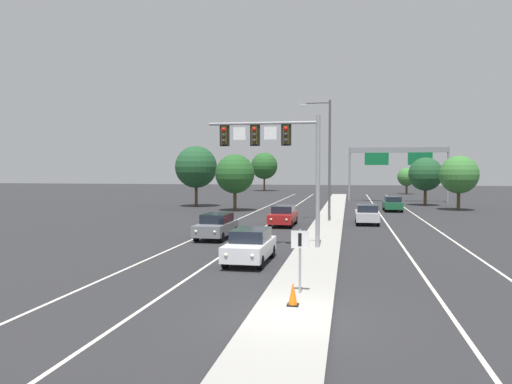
{
  "coord_description": "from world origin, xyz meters",
  "views": [
    {
      "loc": [
        1.66,
        -14.13,
        4.37
      ],
      "look_at": [
        -3.2,
        11.4,
        3.2
      ],
      "focal_mm": 34.41,
      "sensor_mm": 36.0,
      "label": 1
    }
  ],
  "objects": [
    {
      "name": "car_receding_silver",
      "position": [
        3.1,
        26.37,
        0.82
      ],
      "size": [
        1.85,
        4.48,
        1.58
      ],
      "color": "#B7B7BC",
      "rests_on": "ground"
    },
    {
      "name": "edge_stripe_right",
      "position": [
        8.0,
        25.0,
        0.0
      ],
      "size": [
        0.14,
        100.0,
        0.01
      ],
      "primitive_type": "cube",
      "color": "silver",
      "rests_on": "ground"
    },
    {
      "name": "tree_far_right_b",
      "position": [
        10.84,
        48.65,
        3.86
      ],
      "size": [
        4.09,
        4.09,
        5.91
      ],
      "color": "#4C3823",
      "rests_on": "ground"
    },
    {
      "name": "car_oncoming_white",
      "position": [
        -2.9,
        8.36,
        0.82
      ],
      "size": [
        1.87,
        4.49,
        1.58
      ],
      "color": "silver",
      "rests_on": "ground"
    },
    {
      "name": "overhead_signal_mast",
      "position": [
        -2.17,
        12.65,
        5.46
      ],
      "size": [
        6.23,
        0.44,
        7.2
      ],
      "color": "gray",
      "rests_on": "median_island"
    },
    {
      "name": "car_receding_green",
      "position": [
        6.2,
        39.47,
        0.82
      ],
      "size": [
        1.84,
        4.48,
        1.58
      ],
      "color": "#195633",
      "rests_on": "ground"
    },
    {
      "name": "tree_far_right_c",
      "position": [
        13.29,
        41.86,
        3.87
      ],
      "size": [
        4.1,
        4.1,
        5.93
      ],
      "color": "#4C3823",
      "rests_on": "ground"
    },
    {
      "name": "street_lamp_median",
      "position": [
        -0.18,
        27.08,
        5.79
      ],
      "size": [
        2.58,
        0.28,
        10.0
      ],
      "color": "#4C4C51",
      "rests_on": "median_island"
    },
    {
      "name": "lane_stripe_receding_center",
      "position": [
        4.7,
        25.0,
        0.0
      ],
      "size": [
        0.14,
        100.0,
        0.01
      ],
      "primitive_type": "cube",
      "color": "silver",
      "rests_on": "ground"
    },
    {
      "name": "tree_far_right_a",
      "position": [
        11.86,
        77.77,
        3.11
      ],
      "size": [
        3.3,
        3.3,
        4.78
      ],
      "color": "#4C3823",
      "rests_on": "ground"
    },
    {
      "name": "ground_plane",
      "position": [
        0.0,
        0.0,
        0.0
      ],
      "size": [
        260.0,
        260.0,
        0.0
      ],
      "primitive_type": "plane",
      "color": "#28282B"
    },
    {
      "name": "tree_far_left_c",
      "position": [
        -10.32,
        36.77,
        3.95
      ],
      "size": [
        4.19,
        4.19,
        6.06
      ],
      "color": "#4C3823",
      "rests_on": "ground"
    },
    {
      "name": "median_island",
      "position": [
        0.0,
        18.0,
        0.07
      ],
      "size": [
        2.4,
        110.0,
        0.15
      ],
      "primitive_type": "cube",
      "color": "#9E9B93",
      "rests_on": "ground"
    },
    {
      "name": "highway_sign_gantry",
      "position": [
        8.2,
        55.31,
        6.16
      ],
      "size": [
        13.28,
        0.42,
        7.5
      ],
      "color": "gray",
      "rests_on": "ground"
    },
    {
      "name": "lane_stripe_oncoming_center",
      "position": [
        -4.7,
        25.0,
        0.0
      ],
      "size": [
        0.14,
        100.0,
        0.01
      ],
      "primitive_type": "cube",
      "color": "silver",
      "rests_on": "ground"
    },
    {
      "name": "car_oncoming_red",
      "position": [
        -3.38,
        23.75,
        0.82
      ],
      "size": [
        1.87,
        4.49,
        1.58
      ],
      "color": "maroon",
      "rests_on": "ground"
    },
    {
      "name": "tree_far_left_a",
      "position": [
        -15.76,
        86.68,
        5.23
      ],
      "size": [
        5.53,
        5.53,
        8.0
      ],
      "color": "#4C3823",
      "rests_on": "ground"
    },
    {
      "name": "median_sign_post",
      "position": [
        0.03,
        2.47,
        1.59
      ],
      "size": [
        0.6,
        0.1,
        2.2
      ],
      "color": "gray",
      "rests_on": "median_island"
    },
    {
      "name": "edge_stripe_left",
      "position": [
        -8.0,
        25.0,
        0.0
      ],
      "size": [
        0.14,
        100.0,
        0.01
      ],
      "primitive_type": "cube",
      "color": "silver",
      "rests_on": "ground"
    },
    {
      "name": "car_oncoming_grey",
      "position": [
        -6.62,
        15.87,
        0.82
      ],
      "size": [
        1.91,
        4.51,
        1.58
      ],
      "color": "slate",
      "rests_on": "ground"
    },
    {
      "name": "tree_far_left_b",
      "position": [
        -16.28,
        41.9,
        4.73
      ],
      "size": [
        5.0,
        5.0,
        7.24
      ],
      "color": "#4C3823",
      "rests_on": "ground"
    },
    {
      "name": "traffic_cone_median_nose",
      "position": [
        -0.03,
        0.9,
        0.51
      ],
      "size": [
        0.36,
        0.36,
        0.74
      ],
      "color": "black",
      "rests_on": "median_island"
    }
  ]
}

